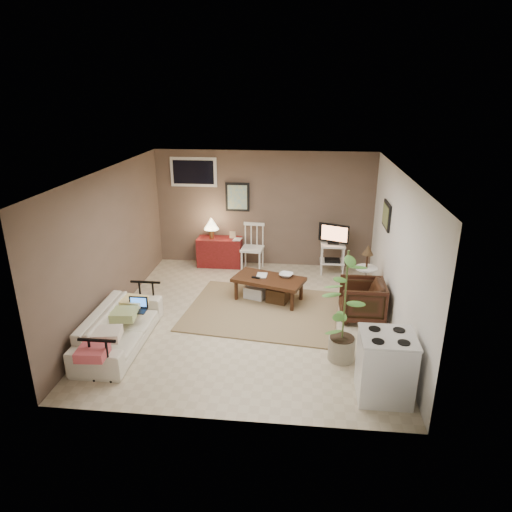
# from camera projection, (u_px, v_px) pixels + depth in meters

# --- Properties ---
(floor) EXTENTS (5.00, 5.00, 0.00)m
(floor) POSITION_uv_depth(u_px,v_px,m) (250.00, 317.00, 7.53)
(floor) COLOR #C1B293
(floor) RESTS_ON ground
(art_back) EXTENTS (0.50, 0.03, 0.60)m
(art_back) POSITION_uv_depth(u_px,v_px,m) (237.00, 197.00, 9.39)
(art_back) COLOR black
(art_right) EXTENTS (0.03, 0.60, 0.45)m
(art_right) POSITION_uv_depth(u_px,v_px,m) (387.00, 215.00, 7.77)
(art_right) COLOR black
(window) EXTENTS (0.96, 0.03, 0.60)m
(window) POSITION_uv_depth(u_px,v_px,m) (194.00, 172.00, 9.31)
(window) COLOR silver
(rug) EXTENTS (2.71, 2.27, 0.02)m
(rug) POSITION_uv_depth(u_px,v_px,m) (262.00, 310.00, 7.74)
(rug) COLOR #927955
(rug) RESTS_ON floor
(coffee_table) EXTENTS (1.35, 0.97, 0.46)m
(coffee_table) POSITION_uv_depth(u_px,v_px,m) (268.00, 287.00, 8.04)
(coffee_table) COLOR #3E1F11
(coffee_table) RESTS_ON floor
(sofa) EXTENTS (0.55, 1.87, 0.73)m
(sofa) POSITION_uv_depth(u_px,v_px,m) (119.00, 322.00, 6.61)
(sofa) COLOR #EDE6CD
(sofa) RESTS_ON floor
(sofa_pillows) EXTENTS (0.36, 1.78, 0.13)m
(sofa_pillows) POSITION_uv_depth(u_px,v_px,m) (115.00, 324.00, 6.38)
(sofa_pillows) COLOR beige
(sofa_pillows) RESTS_ON sofa
(sofa_end_rails) EXTENTS (0.50, 1.87, 0.63)m
(sofa_end_rails) POSITION_uv_depth(u_px,v_px,m) (126.00, 326.00, 6.62)
(sofa_end_rails) COLOR black
(sofa_end_rails) RESTS_ON floor
(laptop) EXTENTS (0.29, 0.21, 0.20)m
(laptop) POSITION_uv_depth(u_px,v_px,m) (138.00, 306.00, 6.86)
(laptop) COLOR black
(laptop) RESTS_ON sofa
(red_console) EXTENTS (0.92, 0.41, 1.06)m
(red_console) POSITION_uv_depth(u_px,v_px,m) (219.00, 249.00, 9.61)
(red_console) COLOR maroon
(red_console) RESTS_ON floor
(spindle_chair) EXTENTS (0.47, 0.47, 0.96)m
(spindle_chair) POSITION_uv_depth(u_px,v_px,m) (252.00, 249.00, 9.39)
(spindle_chair) COLOR silver
(spindle_chair) RESTS_ON floor
(tv_stand) EXTENTS (0.59, 0.40, 1.03)m
(tv_stand) POSITION_uv_depth(u_px,v_px,m) (333.00, 248.00, 9.17)
(tv_stand) COLOR silver
(tv_stand) RESTS_ON floor
(side_table) EXTENTS (0.38, 0.38, 1.03)m
(side_table) POSITION_uv_depth(u_px,v_px,m) (367.00, 266.00, 7.95)
(side_table) COLOR silver
(side_table) RESTS_ON floor
(armchair) EXTENTS (0.65, 0.70, 0.71)m
(armchair) POSITION_uv_depth(u_px,v_px,m) (362.00, 298.00, 7.39)
(armchair) COLOR black
(armchair) RESTS_ON floor
(potted_plant) EXTENTS (0.41, 0.41, 1.63)m
(potted_plant) POSITION_uv_depth(u_px,v_px,m) (345.00, 303.00, 6.07)
(potted_plant) COLOR #A19680
(potted_plant) RESTS_ON floor
(stove) EXTENTS (0.65, 0.60, 0.85)m
(stove) POSITION_uv_depth(u_px,v_px,m) (385.00, 366.00, 5.46)
(stove) COLOR white
(stove) RESTS_ON floor
(bowl) EXTENTS (0.25, 0.11, 0.24)m
(bowl) POSITION_uv_depth(u_px,v_px,m) (286.00, 270.00, 8.00)
(bowl) COLOR #3E1F11
(bowl) RESTS_ON coffee_table
(book_table) EXTENTS (0.18, 0.02, 0.25)m
(book_table) POSITION_uv_depth(u_px,v_px,m) (257.00, 269.00, 8.04)
(book_table) COLOR #3E1F11
(book_table) RESTS_ON coffee_table
(book_console) EXTENTS (0.16, 0.04, 0.22)m
(book_console) POSITION_uv_depth(u_px,v_px,m) (234.00, 235.00, 9.39)
(book_console) COLOR #3E1F11
(book_console) RESTS_ON red_console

